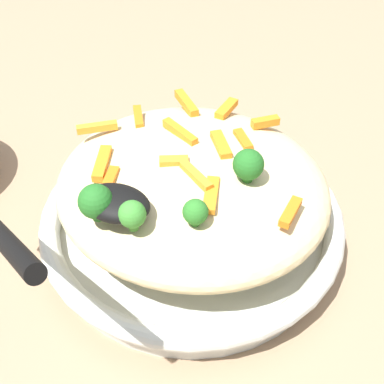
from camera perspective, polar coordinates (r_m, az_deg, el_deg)
ground_plane at (r=0.52m, az=-0.00°, el=-5.19°), size 2.40×2.40×0.00m
serving_bowl at (r=0.50m, az=-0.00°, el=-3.39°), size 0.29×0.29×0.04m
pasta_mound at (r=0.47m, az=-0.00°, el=0.69°), size 0.25×0.23×0.07m
carrot_piece_0 at (r=0.47m, az=-1.36°, el=6.74°), size 0.04×0.03×0.01m
carrot_piece_1 at (r=0.47m, az=5.74°, el=5.84°), size 0.03×0.03×0.01m
carrot_piece_2 at (r=0.51m, az=4.22°, el=9.26°), size 0.01×0.03×0.01m
carrot_piece_3 at (r=0.43m, az=-9.40°, el=0.89°), size 0.02×0.04×0.01m
carrot_piece_4 at (r=0.44m, az=-2.05°, el=3.47°), size 0.03×0.02×0.01m
carrot_piece_5 at (r=0.50m, az=-6.06°, el=8.42°), size 0.02×0.03×0.01m
carrot_piece_6 at (r=0.50m, az=8.24°, el=7.80°), size 0.03×0.02×0.01m
carrot_piece_7 at (r=0.41m, az=11.01°, el=-2.22°), size 0.01×0.03×0.01m
carrot_piece_8 at (r=0.42m, az=0.45°, el=1.82°), size 0.04×0.03×0.01m
carrot_piece_9 at (r=0.45m, az=3.26°, el=5.33°), size 0.03×0.04×0.01m
carrot_piece_10 at (r=0.49m, az=-10.63°, el=7.17°), size 0.04×0.03×0.01m
carrot_piece_11 at (r=0.41m, az=2.15°, el=-0.29°), size 0.02×0.04×0.01m
carrot_piece_12 at (r=0.52m, az=-0.63°, el=9.97°), size 0.04×0.04×0.01m
carrot_piece_13 at (r=0.45m, az=-10.07°, el=3.20°), size 0.02×0.04×0.01m
broccoli_floret_0 at (r=0.39m, az=-10.76°, el=-1.10°), size 0.03×0.03×0.03m
broccoli_floret_1 at (r=0.42m, az=6.35°, el=3.03°), size 0.03×0.03×0.03m
broccoli_floret_2 at (r=0.38m, az=-6.75°, el=-2.56°), size 0.02×0.02×0.03m
broccoli_floret_3 at (r=0.38m, az=0.39°, el=-2.28°), size 0.02×0.02×0.02m
serving_spoon at (r=0.37m, az=-13.72°, el=-1.94°), size 0.17×0.15×0.09m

